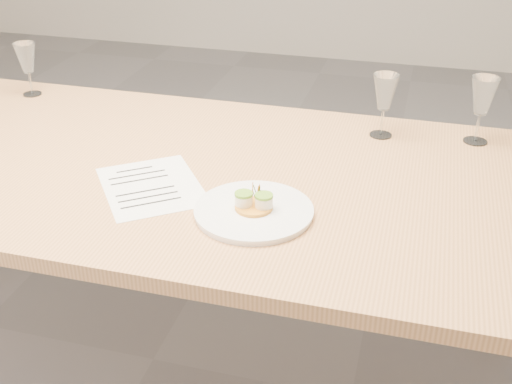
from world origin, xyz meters
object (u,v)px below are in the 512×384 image
(wine_glass_1, at_px, (26,59))
(wine_glass_3, at_px, (483,97))
(recipe_sheet, at_px, (151,186))
(dinner_plate, at_px, (254,210))
(wine_glass_2, at_px, (385,94))
(dining_table, at_px, (135,180))

(wine_glass_1, height_order, wine_glass_3, wine_glass_3)
(recipe_sheet, relative_size, wine_glass_1, 2.11)
(dinner_plate, distance_m, wine_glass_1, 1.14)
(wine_glass_1, xyz_separation_m, wine_glass_3, (1.49, -0.01, 0.01))
(recipe_sheet, height_order, wine_glass_2, wine_glass_2)
(wine_glass_1, distance_m, wine_glass_2, 1.21)
(wine_glass_2, bearing_deg, wine_glass_1, 178.36)
(wine_glass_3, bearing_deg, recipe_sheet, -147.87)
(wine_glass_2, bearing_deg, dinner_plate, -114.18)
(dining_table, bearing_deg, wine_glass_1, 145.63)
(wine_glass_1, bearing_deg, wine_glass_2, -1.64)
(wine_glass_3, bearing_deg, wine_glass_2, -174.28)
(dining_table, relative_size, wine_glass_1, 13.14)
(wine_glass_2, distance_m, wine_glass_3, 0.28)
(dining_table, xyz_separation_m, dinner_plate, (0.41, -0.20, 0.08))
(dining_table, xyz_separation_m, wine_glass_2, (0.65, 0.35, 0.20))
(recipe_sheet, bearing_deg, wine_glass_1, 105.69)
(wine_glass_2, height_order, wine_glass_3, wine_glass_3)
(dining_table, height_order, recipe_sheet, recipe_sheet)
(dining_table, distance_m, recipe_sheet, 0.19)
(dinner_plate, bearing_deg, wine_glass_1, 148.94)
(wine_glass_1, bearing_deg, dining_table, -34.37)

